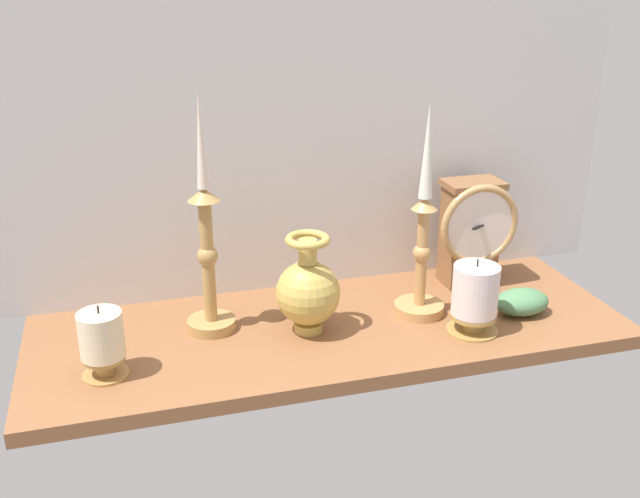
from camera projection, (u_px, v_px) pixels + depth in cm
name	position (u px, v px, depth cm)	size (l,w,h in cm)	color
ground_plane	(331.00, 331.00, 124.70)	(100.00, 36.00, 2.40)	brown
back_wall	(302.00, 113.00, 128.86)	(120.00, 2.00, 65.00)	silver
mantel_clock	(472.00, 230.00, 136.12)	(15.33, 9.20, 20.46)	brown
candlestick_tall_left	(422.00, 247.00, 124.08)	(8.68, 8.68, 37.04)	tan
candlestick_tall_center	(208.00, 257.00, 118.06)	(8.10, 8.10, 39.42)	#AF864A
brass_vase_bulbous	(308.00, 290.00, 119.49)	(10.63, 10.63, 16.90)	tan
pillar_candle_front	(102.00, 342.00, 107.02)	(6.89, 6.89, 11.49)	#AF8444
pillar_candle_near_clock	(475.00, 297.00, 119.83)	(8.55, 8.55, 12.90)	#AA8846
ivy_sprig	(521.00, 302.00, 127.32)	(9.87, 6.91, 4.50)	#4D8054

